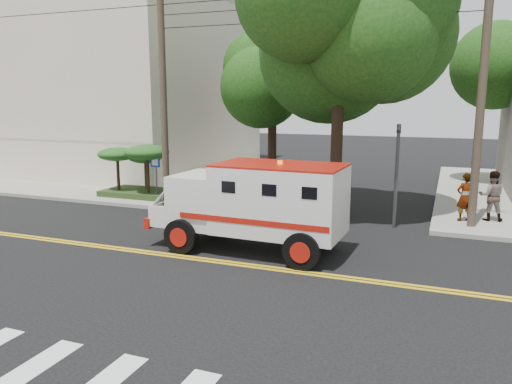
% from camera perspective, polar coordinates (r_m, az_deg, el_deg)
% --- Properties ---
extents(ground, '(100.00, 100.00, 0.00)m').
position_cam_1_polar(ground, '(13.84, -3.15, -8.11)').
color(ground, black).
rests_on(ground, ground).
extents(sidewalk_nw, '(17.00, 17.00, 0.15)m').
position_cam_1_polar(sidewalk_nw, '(32.01, -15.25, 2.39)').
color(sidewalk_nw, gray).
rests_on(sidewalk_nw, ground).
extents(building_left, '(16.00, 14.00, 10.00)m').
position_cam_1_polar(building_left, '(34.13, -16.91, 11.35)').
color(building_left, beige).
rests_on(building_left, sidewalk_nw).
extents(utility_pole_left, '(0.28, 0.28, 9.00)m').
position_cam_1_polar(utility_pole_left, '(21.06, -10.54, 10.60)').
color(utility_pole_left, '#382D23').
rests_on(utility_pole_left, ground).
extents(utility_pole_right, '(0.28, 0.28, 9.00)m').
position_cam_1_polar(utility_pole_right, '(18.14, 24.37, 9.88)').
color(utility_pole_right, '#382D23').
rests_on(utility_pole_right, ground).
extents(tree_main, '(6.08, 5.70, 9.85)m').
position_cam_1_polar(tree_main, '(18.67, 10.81, 18.93)').
color(tree_main, black).
rests_on(tree_main, ground).
extents(tree_left, '(4.48, 4.20, 7.70)m').
position_cam_1_polar(tree_left, '(25.10, 2.45, 13.54)').
color(tree_left, black).
rests_on(tree_left, ground).
extents(traffic_signal, '(0.15, 0.18, 3.60)m').
position_cam_1_polar(traffic_signal, '(17.73, 15.81, 3.04)').
color(traffic_signal, '#3F3F42').
rests_on(traffic_signal, ground).
extents(accessibility_sign, '(0.45, 0.10, 2.02)m').
position_cam_1_polar(accessibility_sign, '(21.74, -11.36, 2.27)').
color(accessibility_sign, '#3F3F42').
rests_on(accessibility_sign, ground).
extents(palm_planter, '(3.52, 2.63, 2.36)m').
position_cam_1_polar(palm_planter, '(22.76, -13.41, 3.27)').
color(palm_planter, '#1E3314').
rests_on(palm_planter, sidewalk_nw).
extents(armored_truck, '(5.84, 2.50, 2.63)m').
position_cam_1_polar(armored_truck, '(14.51, -0.05, -1.09)').
color(armored_truck, silver).
rests_on(armored_truck, ground).
extents(pedestrian_a, '(0.75, 0.68, 1.73)m').
position_cam_1_polar(pedestrian_a, '(19.14, 22.75, -0.54)').
color(pedestrian_a, gray).
rests_on(pedestrian_a, sidewalk_ne).
extents(pedestrian_b, '(0.92, 0.74, 1.79)m').
position_cam_1_polar(pedestrian_b, '(19.60, 25.33, -0.40)').
color(pedestrian_b, gray).
rests_on(pedestrian_b, sidewalk_ne).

